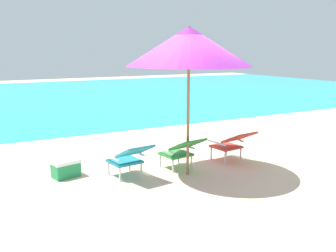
% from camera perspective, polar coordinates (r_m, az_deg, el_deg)
% --- Properties ---
extents(ground_plane, '(40.00, 40.00, 0.00)m').
position_cam_1_polar(ground_plane, '(10.90, -9.07, -0.49)').
color(ground_plane, beige).
extents(ocean_band, '(40.00, 18.00, 0.01)m').
position_cam_1_polar(ocean_band, '(19.08, -17.63, 4.27)').
color(ocean_band, '#28B2B7').
rests_on(ocean_band, ground_plane).
extents(lounge_chair_left, '(0.65, 0.94, 0.68)m').
position_cam_1_polar(lounge_chair_left, '(6.61, -5.92, -4.70)').
color(lounge_chair_left, teal).
rests_on(lounge_chair_left, ground_plane).
extents(lounge_chair_center, '(0.64, 0.93, 0.68)m').
position_cam_1_polar(lounge_chair_center, '(7.04, 2.05, -3.65)').
color(lounge_chair_center, '#338E3D').
rests_on(lounge_chair_center, ground_plane).
extents(lounge_chair_right, '(0.64, 0.93, 0.68)m').
position_cam_1_polar(lounge_chair_right, '(7.69, 9.78, -2.50)').
color(lounge_chair_right, red).
rests_on(lounge_chair_right, ground_plane).
extents(beach_umbrella_center, '(3.08, 3.08, 2.65)m').
position_cam_1_polar(beach_umbrella_center, '(6.56, 3.21, 12.02)').
color(beach_umbrella_center, olive).
rests_on(beach_umbrella_center, ground_plane).
extents(cooler_box, '(0.53, 0.42, 0.32)m').
position_cam_1_polar(cooler_box, '(6.98, -15.35, -6.25)').
color(cooler_box, '#1E844C').
rests_on(cooler_box, ground_plane).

